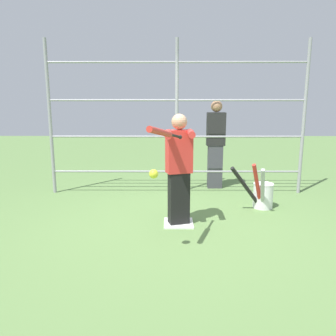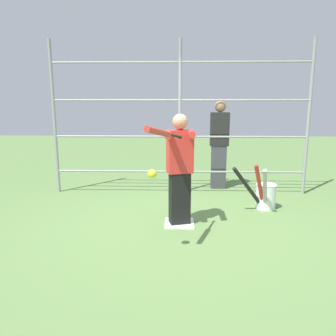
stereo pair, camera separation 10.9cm
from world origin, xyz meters
The scene contains 8 objects.
ground_plane centered at (0.00, 0.00, 0.00)m, with size 24.00×24.00×0.00m, color #608447.
home_plate centered at (0.00, 0.00, 0.01)m, with size 0.40×0.40×0.02m.
fence_backstop centered at (0.00, -1.60, 1.37)m, with size 4.59×0.06×2.73m.
batter centered at (0.00, 0.02, 0.81)m, with size 0.38×0.58×1.51m.
baseball_bat_swinging centered at (0.19, 0.90, 1.34)m, with size 0.37×0.86×0.22m.
softball_in_flight centered at (0.29, 0.99, 0.93)m, with size 0.10×0.10×0.10m.
bat_bucket centered at (-1.33, -0.69, 0.24)m, with size 0.76×0.63×0.77m.
bystander_behind_fence centered at (-0.76, -1.98, 0.88)m, with size 0.35×0.22×1.69m.
Camera 2 is at (0.02, 4.29, 1.65)m, focal length 35.00 mm.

